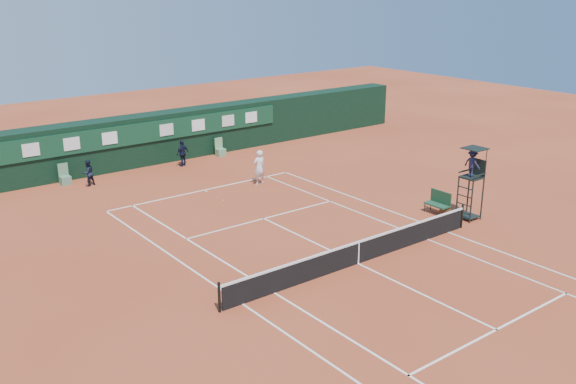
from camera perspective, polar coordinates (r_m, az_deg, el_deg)
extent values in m
plane|color=#B04929|center=(25.62, 6.24, -6.35)|extent=(90.00, 90.00, 0.00)
cube|color=white|center=(34.55, -7.46, 0.17)|extent=(11.05, 0.08, 0.01)
cube|color=silver|center=(29.42, 14.02, -3.48)|extent=(0.08, 23.85, 0.01)
cube|color=white|center=(22.52, -4.08, -9.90)|extent=(0.08, 23.85, 0.01)
cube|color=silver|center=(28.42, 12.28, -4.13)|extent=(0.08, 23.85, 0.01)
cube|color=white|center=(23.21, -1.23, -8.95)|extent=(0.08, 23.85, 0.01)
cube|color=white|center=(30.18, -2.16, -2.37)|extent=(8.31, 0.08, 0.01)
cube|color=white|center=(22.00, 18.04, -11.56)|extent=(8.31, 0.08, 0.01)
cube|color=white|center=(25.62, 6.24, -6.34)|extent=(0.08, 12.88, 0.01)
cube|color=silver|center=(34.43, -7.33, 0.11)|extent=(0.08, 0.30, 0.01)
cube|color=black|center=(25.44, 6.28, -5.43)|extent=(12.60, 0.04, 0.90)
cube|color=white|center=(25.25, 6.31, -4.43)|extent=(12.80, 0.06, 0.08)
cube|color=white|center=(25.44, 6.28, -5.41)|extent=(0.06, 0.05, 0.92)
cylinder|color=black|center=(29.92, 15.20, -2.10)|extent=(0.10, 0.10, 1.10)
cylinder|color=black|center=(21.84, -6.13, -9.30)|extent=(0.10, 0.10, 1.10)
cube|color=black|center=(40.05, -12.55, 4.61)|extent=(40.00, 1.50, 3.00)
cube|color=#103C23|center=(39.20, -12.10, 5.25)|extent=(18.00, 0.10, 1.20)
cube|color=silver|center=(36.77, -21.89, 3.49)|extent=(0.90, 0.04, 0.70)
cube|color=silver|center=(37.39, -18.67, 4.08)|extent=(0.90, 0.04, 0.70)
cube|color=white|center=(38.12, -15.57, 4.63)|extent=(0.90, 0.04, 0.70)
cube|color=silver|center=(39.56, -10.75, 5.45)|extent=(0.90, 0.04, 0.70)
cube|color=white|center=(40.58, -7.98, 5.91)|extent=(0.90, 0.04, 0.70)
cube|color=silver|center=(41.68, -5.35, 6.33)|extent=(0.90, 0.04, 0.70)
cube|color=white|center=(42.65, -3.29, 6.65)|extent=(0.90, 0.04, 0.70)
cube|color=#537E61|center=(37.26, -19.18, 0.99)|extent=(0.55, 0.50, 0.46)
cube|color=#53805B|center=(37.31, -19.38, 1.90)|extent=(0.55, 0.06, 0.70)
cube|color=#5E9064|center=(41.29, -6.01, 3.53)|extent=(0.55, 0.50, 0.46)
cube|color=#649969|center=(41.34, -6.20, 4.36)|extent=(0.55, 0.06, 0.70)
cylinder|color=black|center=(30.46, 15.99, -0.91)|extent=(0.07, 0.07, 2.00)
cylinder|color=black|center=(30.91, 14.81, -0.53)|extent=(0.07, 0.07, 2.00)
cylinder|color=black|center=(31.08, 16.88, -0.61)|extent=(0.07, 0.07, 2.00)
cylinder|color=black|center=(31.52, 15.71, -0.24)|extent=(0.07, 0.07, 2.00)
cube|color=black|center=(30.69, 16.01, 1.27)|extent=(0.85, 0.85, 0.08)
cube|color=black|center=(30.89, 16.52, 2.13)|extent=(0.06, 0.85, 0.80)
cube|color=black|center=(30.39, 16.67, 1.46)|extent=(0.85, 0.05, 0.06)
cube|color=black|center=(30.87, 15.42, 1.82)|extent=(0.85, 0.05, 0.06)
cylinder|color=black|center=(30.55, 17.20, 2.77)|extent=(0.04, 0.04, 1.00)
cylinder|color=black|center=(31.00, 16.01, 3.09)|extent=(0.04, 0.04, 1.00)
cube|color=black|center=(30.38, 16.29, 3.74)|extent=(0.95, 0.95, 0.04)
cube|color=black|center=(31.26, 15.71, -2.05)|extent=(0.80, 0.80, 0.05)
cube|color=black|center=(30.88, 15.30, -1.77)|extent=(0.04, 0.80, 0.04)
cube|color=black|center=(30.75, 15.36, -1.07)|extent=(0.04, 0.80, 0.04)
cube|color=black|center=(30.62, 15.43, -0.36)|extent=(0.04, 0.80, 0.04)
cube|color=black|center=(30.50, 15.49, 0.35)|extent=(0.04, 0.80, 0.04)
imported|color=#191A33|center=(30.47, 16.06, 2.47)|extent=(0.47, 0.82, 1.28)
cube|color=#1B442E|center=(31.47, 13.10, -1.12)|extent=(0.55, 1.20, 0.08)
cube|color=#183D23|center=(31.54, 13.44, -0.43)|extent=(0.06, 1.20, 0.60)
cylinder|color=black|center=(31.06, 13.58, -1.89)|extent=(0.04, 0.04, 0.41)
cylinder|color=black|center=(31.39, 14.09, -1.72)|extent=(0.04, 0.04, 0.41)
cylinder|color=black|center=(31.71, 12.05, -1.36)|extent=(0.04, 0.04, 0.41)
cylinder|color=black|center=(32.04, 12.57, -1.20)|extent=(0.04, 0.04, 0.41)
cube|color=black|center=(31.28, 14.16, -1.87)|extent=(0.42, 0.90, 0.33)
cube|color=silver|center=(32.55, 13.56, -0.79)|extent=(0.55, 0.55, 0.60)
cube|color=#619468|center=(32.45, 13.60, -0.25)|extent=(0.57, 0.57, 0.05)
sphere|color=#D3E635|center=(32.71, -5.79, -0.75)|extent=(0.07, 0.07, 0.07)
imported|color=white|center=(35.02, -2.57, 2.20)|extent=(0.71, 0.47, 1.94)
imported|color=black|center=(36.48, -17.35, 1.63)|extent=(0.82, 0.70, 1.45)
imported|color=black|center=(39.12, -9.35, 3.43)|extent=(1.01, 0.65, 1.60)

